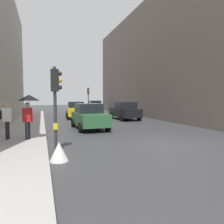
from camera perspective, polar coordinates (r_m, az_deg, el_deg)
The scene contains 12 objects.
ground_plane at distance 9.95m, azimuth 15.46°, elevation -8.68°, with size 120.00×120.00×0.00m, color #38383A.
sidewalk_kerb at distance 14.21m, azimuth -23.11°, elevation -4.79°, with size 2.55×40.00×0.16m, color #A8A5A0.
building_facade_right at distance 26.41m, azimuth 21.66°, elevation 12.89°, with size 12.00×34.27×12.84m, color #5B514C.
traffic_light_near_left at distance 8.21m, azimuth -15.34°, elevation 4.85°, with size 0.43×0.25×3.33m.
traffic_light_far_median at distance 29.95m, azimuth -6.57°, elevation 4.57°, with size 0.25×0.43×3.68m.
car_yellow_taxi at distance 22.52m, azimuth -10.00°, elevation 0.57°, with size 2.25×4.32×1.76m.
car_green_estate at distance 14.44m, azimuth -6.33°, elevation -1.19°, with size 2.12×4.25×1.76m.
car_dark_suv at distance 20.62m, azimuth 3.56°, elevation 0.33°, with size 2.18×4.28×1.76m.
car_blue_van at distance 33.42m, azimuth -4.83°, elevation 1.65°, with size 2.10×4.24×1.76m.
pedestrian_with_umbrella at distance 10.61m, azimuth -22.08°, elevation 1.97°, with size 1.00×1.00×2.14m.
pedestrian_with_black_backpack at distance 11.16m, azimuth -27.25°, elevation -1.59°, with size 0.60×0.36×1.77m.
warning_sign_triangle at distance 7.34m, azimuth -14.45°, elevation -10.54°, with size 0.64×0.64×0.65m, color silver.
Camera 1 is at (-5.50, -8.02, 2.13)m, focal length 33.08 mm.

